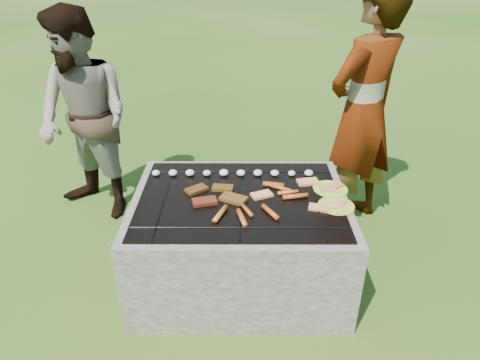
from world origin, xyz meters
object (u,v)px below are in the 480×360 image
object	(u,v)px
fire_pit	(240,241)
plate_near	(336,206)
plate_far	(330,189)
cook	(363,112)
bystander	(85,119)

from	to	relation	value
fire_pit	plate_near	bearing A→B (deg)	-9.61
plate_far	cook	world-z (taller)	cook
plate_far	plate_near	distance (m)	0.19
plate_far	bystander	size ratio (longest dim) A/B	0.15
plate_near	cook	size ratio (longest dim) A/B	0.12
plate_near	cook	bearing A→B (deg)	68.52
fire_pit	plate_near	xyz separation A→B (m)	(0.56, -0.09, 0.33)
plate_far	plate_near	xyz separation A→B (m)	(-0.00, -0.19, -0.00)
plate_far	bystander	world-z (taller)	bystander
fire_pit	bystander	bearing A→B (deg)	145.36
plate_near	bystander	xyz separation A→B (m)	(-1.72, 0.89, 0.19)
plate_far	fire_pit	bearing A→B (deg)	-170.17
fire_pit	cook	world-z (taller)	cook
plate_far	bystander	xyz separation A→B (m)	(-1.72, 0.70, 0.19)
cook	plate_near	bearing A→B (deg)	32.32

